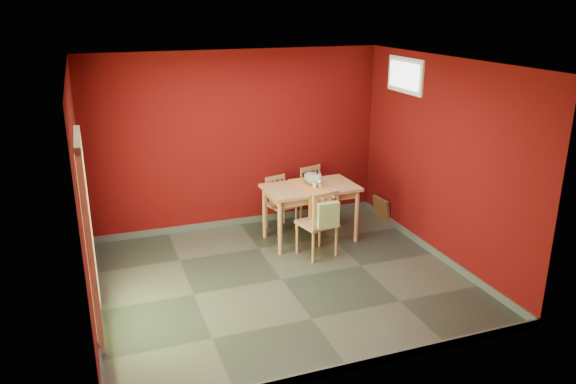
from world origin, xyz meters
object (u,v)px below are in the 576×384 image
object	(u,v)px
chair_far_left	(280,203)
chair_far_right	(315,195)
dining_table	(310,193)
picture_frame	(382,209)
cat	(313,176)
chair_near	(319,222)
tote_bag	(328,215)

from	to	relation	value
chair_far_left	chair_far_right	size ratio (longest dim) A/B	0.92
dining_table	picture_frame	size ratio (longest dim) A/B	3.45
chair_far_right	picture_frame	world-z (taller)	chair_far_right
cat	picture_frame	size ratio (longest dim) A/B	1.19
chair_far_right	picture_frame	distance (m)	1.11
chair_near	cat	xyz separation A→B (m)	(0.17, 0.65, 0.45)
chair_far_right	chair_far_left	bearing A→B (deg)	-175.75
chair_near	cat	size ratio (longest dim) A/B	2.08
chair_near	picture_frame	size ratio (longest dim) A/B	2.48
chair_far_left	chair_far_right	distance (m)	0.61
chair_far_right	chair_near	world-z (taller)	chair_near
chair_far_left	picture_frame	bearing A→B (deg)	-8.81
chair_far_right	picture_frame	size ratio (longest dim) A/B	2.29
chair_far_right	cat	bearing A→B (deg)	-117.36
tote_bag	picture_frame	bearing A→B (deg)	37.36
dining_table	chair_near	distance (m)	0.62
tote_bag	chair_near	bearing A→B (deg)	98.33
dining_table	tote_bag	world-z (taller)	tote_bag
chair_far_right	chair_near	bearing A→B (deg)	-110.65
chair_far_left	picture_frame	xyz separation A→B (m)	(1.64, -0.25, -0.23)
cat	picture_frame	distance (m)	1.52
tote_bag	picture_frame	world-z (taller)	tote_bag
tote_bag	cat	xyz separation A→B (m)	(0.14, 0.87, 0.27)
dining_table	chair_far_right	world-z (taller)	chair_far_right
picture_frame	cat	bearing A→B (deg)	-170.15
chair_near	picture_frame	bearing A→B (deg)	30.72
chair_near	tote_bag	xyz separation A→B (m)	(0.03, -0.22, 0.18)
chair_near	cat	world-z (taller)	cat
chair_far_left	cat	size ratio (longest dim) A/B	1.76
chair_far_right	chair_near	xyz separation A→B (m)	(-0.44, -1.18, 0.04)
chair_near	tote_bag	bearing A→B (deg)	-81.67
tote_bag	picture_frame	size ratio (longest dim) A/B	1.07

